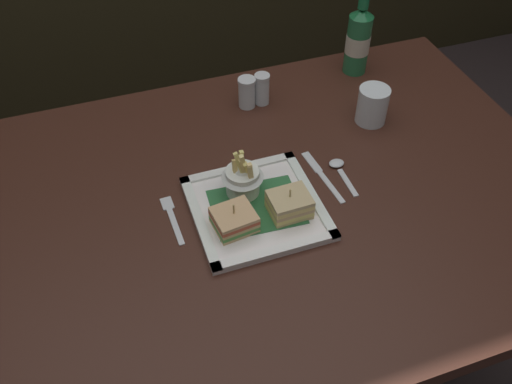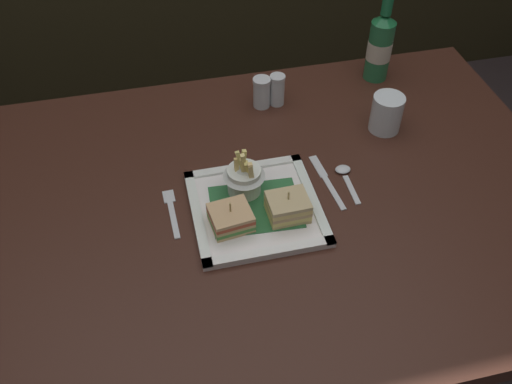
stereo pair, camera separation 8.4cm
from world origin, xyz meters
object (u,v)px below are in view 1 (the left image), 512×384
Objects in this scene: beer_bottle at (358,38)px; salt_shaker at (247,94)px; sandwich_half_left at (234,220)px; sandwich_half_right at (289,204)px; pepper_shaker at (262,91)px; dining_table at (256,232)px; knife at (321,174)px; square_plate at (256,208)px; spoon at (339,168)px; fries_cup at (243,177)px; fork at (172,217)px; water_glass at (372,107)px.

beer_bottle reaches higher than salt_shaker.
sandwich_half_right is (0.12, 0.00, 0.00)m from sandwich_half_left.
pepper_shaker is at bearing -169.16° from beer_bottle.
knife reaches higher than dining_table.
square_plate is 0.36m from salt_shaker.
pepper_shaker is at bearing 105.34° from spoon.
fries_cup is at bearing -116.47° from pepper_shaker.
square_plate reaches higher than fork.
knife is 0.31m from salt_shaker.
pepper_shaker is (-0.04, 0.30, 0.03)m from knife.
dining_table is 7.93× the size of knife.
beer_bottle is 1.94× the size of fork.
pepper_shaker reaches higher than knife.
water_glass reaches higher than sandwich_half_left.
dining_table is 5.27× the size of square_plate.
pepper_shaker is (0.04, 0.00, 0.00)m from salt_shaker.
square_plate reaches higher than spoon.
fries_cup is 0.95× the size of spoon.
sandwich_half_right is 0.19m from spoon.
sandwich_half_left is 0.48m from water_glass.
sandwich_half_left reaches higher than dining_table.
beer_bottle is 0.34m from salt_shaker.
sandwich_half_left reaches higher than spoon.
spoon reaches higher than fork.
square_plate reaches higher than dining_table.
sandwich_half_right is at bearing -51.43° from dining_table.
water_glass is at bearing 24.93° from dining_table.
spoon is (0.22, 0.06, -0.00)m from square_plate.
sandwich_half_right is 0.91× the size of water_glass.
sandwich_half_left is 0.66m from beer_bottle.
fries_cup is 1.23× the size of water_glass.
square_plate is 2.34× the size of fries_cup.
spoon is (0.23, 0.01, -0.05)m from fries_cup.
salt_shaker is (-0.27, 0.16, -0.01)m from water_glass.
spoon is at bearing 18.53° from sandwich_half_left.
water_glass is (0.36, 0.17, 0.14)m from dining_table.
sandwich_half_right reaches higher than fork.
fries_cup is 0.17m from fork.
water_glass reaches higher than sandwich_half_right.
sandwich_half_right reaches higher than sandwich_half_left.
water_glass is at bearing -105.90° from beer_bottle.
sandwich_half_left is 0.74× the size of spoon.
spoon is 0.31m from pepper_shaker.
salt_shaker is (0.11, 0.30, -0.02)m from fries_cup.
dining_table is at bearing -3.35° from fork.
dining_table is 0.16m from sandwich_half_left.
fries_cup is 1.37× the size of pepper_shaker.
knife is at bearing 9.11° from dining_table.
spoon is at bearing 30.34° from sandwich_half_right.
square_plate is 0.07m from fries_cup.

